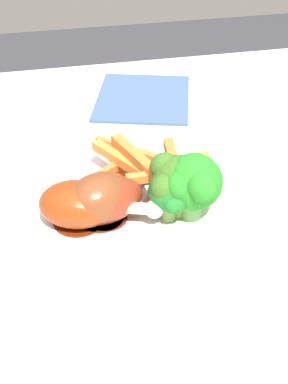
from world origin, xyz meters
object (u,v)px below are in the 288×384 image
(dining_table, at_px, (172,331))
(chicken_drumstick_far, at_px, (81,205))
(dinner_plate, at_px, (144,212))
(broccoli_floret_middle, at_px, (192,184))
(chicken_drumstick_near, at_px, (102,197))
(chicken_drumstick_extra, at_px, (109,199))
(broccoli_floret_back, at_px, (171,192))
(carrot_fries_pile, at_px, (151,168))
(broccoli_floret_front, at_px, (177,181))

(dining_table, xyz_separation_m, chicken_drumstick_far, (-0.07, -0.08, 0.13))
(dinner_plate, xyz_separation_m, broccoli_floret_middle, (0.03, 0.04, 0.05))
(broccoli_floret_middle, bearing_deg, chicken_drumstick_near, -105.43)
(chicken_drumstick_near, relative_size, chicken_drumstick_extra, 0.87)
(broccoli_floret_back, relative_size, carrot_fries_pile, 0.43)
(broccoli_floret_middle, distance_m, chicken_drumstick_near, 0.09)
(dining_table, distance_m, chicken_drumstick_near, 0.17)
(broccoli_floret_front, bearing_deg, carrot_fries_pile, -168.56)
(broccoli_floret_front, distance_m, broccoli_floret_middle, 0.02)
(broccoli_floret_back, xyz_separation_m, chicken_drumstick_near, (-0.02, -0.07, -0.01))
(dining_table, xyz_separation_m, carrot_fries_pile, (-0.12, 0.01, 0.13))
(dining_table, bearing_deg, chicken_drumstick_far, -130.30)
(broccoli_floret_middle, height_order, chicken_drumstick_far, broccoli_floret_middle)
(chicken_drumstick_near, bearing_deg, broccoli_floret_middle, 74.57)
(broccoli_floret_back, xyz_separation_m, chicken_drumstick_extra, (-0.02, -0.06, -0.01))
(dining_table, distance_m, broccoli_floret_middle, 0.17)
(dinner_plate, xyz_separation_m, broccoli_floret_front, (0.02, 0.03, 0.05))
(dining_table, height_order, broccoli_floret_back, broccoli_floret_back)
(carrot_fries_pile, bearing_deg, chicken_drumstick_far, -58.44)
(broccoli_floret_back, distance_m, chicken_drumstick_extra, 0.06)
(chicken_drumstick_near, bearing_deg, broccoli_floret_front, 82.27)
(dinner_plate, xyz_separation_m, chicken_drumstick_near, (0.01, -0.04, 0.03))
(broccoli_floret_middle, height_order, carrot_fries_pile, broccoli_floret_middle)
(carrot_fries_pile, height_order, chicken_drumstick_far, same)
(dining_table, xyz_separation_m, broccoli_floret_front, (-0.06, 0.02, 0.15))
(dinner_plate, relative_size, chicken_drumstick_near, 2.09)
(broccoli_floret_back, xyz_separation_m, chicken_drumstick_far, (-0.02, -0.09, -0.01))
(chicken_drumstick_far, bearing_deg, chicken_drumstick_near, 97.52)
(carrot_fries_pile, xyz_separation_m, chicken_drumstick_extra, (0.05, -0.06, 0.00))
(broccoli_floret_middle, bearing_deg, carrot_fries_pile, -162.48)
(chicken_drumstick_extra, bearing_deg, broccoli_floret_front, 82.52)
(dinner_plate, distance_m, broccoli_floret_back, 0.05)
(broccoli_floret_front, height_order, chicken_drumstick_far, broccoli_floret_front)
(dining_table, distance_m, dinner_plate, 0.13)
(broccoli_floret_front, bearing_deg, broccoli_floret_back, -43.63)
(dining_table, distance_m, broccoli_floret_back, 0.16)
(broccoli_floret_front, bearing_deg, chicken_drumstick_extra, -97.48)
(chicken_drumstick_extra, bearing_deg, carrot_fries_pile, 131.80)
(broccoli_floret_front, distance_m, chicken_drumstick_far, 0.10)
(dining_table, height_order, carrot_fries_pile, carrot_fries_pile)
(broccoli_floret_back, bearing_deg, chicken_drumstick_near, -106.82)
(dining_table, distance_m, chicken_drumstick_extra, 0.16)
(dinner_plate, bearing_deg, chicken_drumstick_near, -81.73)
(broccoli_floret_back, height_order, chicken_drumstick_near, broccoli_floret_back)
(broccoli_floret_front, relative_size, chicken_drumstick_near, 0.54)
(carrot_fries_pile, distance_m, chicken_drumstick_extra, 0.08)
(broccoli_floret_middle, distance_m, chicken_drumstick_far, 0.11)
(dining_table, xyz_separation_m, chicken_drumstick_near, (-0.07, -0.06, 0.14))
(dining_table, height_order, chicken_drumstick_far, chicken_drumstick_far)
(dining_table, relative_size, broccoli_floret_back, 18.19)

